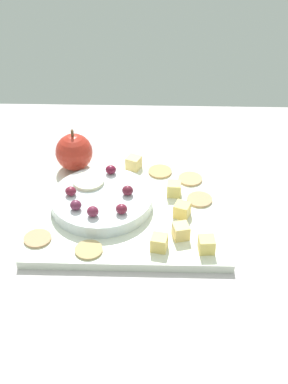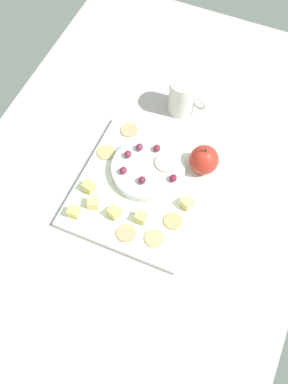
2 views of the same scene
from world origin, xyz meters
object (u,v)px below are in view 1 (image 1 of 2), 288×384
at_px(cheese_cube_2, 207,245).
at_px(cheese_cube_4, 174,189).
at_px(cheese_cube_5, 181,231).
at_px(grape_3, 93,211).
at_px(grape_4, 128,191).
at_px(serving_dish, 102,200).
at_px(cheese_cube_1, 159,243).
at_px(cheese_cube_0, 182,210).
at_px(cracker_1, 190,179).
at_px(apple_whole, 74,152).
at_px(cheese_cube_3, 134,163).
at_px(cracker_0, 38,239).
at_px(platter, 130,208).
at_px(grape_5, 71,191).
at_px(grape_0, 122,209).
at_px(grape_2, 111,170).
at_px(grape_1, 76,205).
at_px(cracker_4, 200,200).
at_px(cracker_2, 89,250).
at_px(cracker_3, 160,172).
at_px(apple_slice_0, 89,181).

xyz_separation_m(cheese_cube_2, cheese_cube_4, (0.05, -0.14, 0.00)).
xyz_separation_m(cheese_cube_4, cheese_cube_5, (-0.01, 0.11, 0.00)).
xyz_separation_m(grape_3, grape_4, (-0.05, -0.06, -0.00)).
bearing_deg(serving_dish, cheese_cube_1, 132.67).
height_order(cheese_cube_0, cracker_1, cheese_cube_0).
relative_size(apple_whole, cheese_cube_3, 2.88).
relative_size(cheese_cube_1, cheese_cube_3, 1.00).
xyz_separation_m(cheese_cube_2, cracker_0, (0.26, -0.02, -0.01)).
xyz_separation_m(platter, grape_5, (0.10, 0.00, 0.04)).
bearing_deg(grape_3, platter, -133.30).
xyz_separation_m(cheese_cube_5, grape_0, (0.09, -0.03, 0.02)).
xyz_separation_m(apple_whole, grape_0, (-0.10, 0.16, -0.00)).
bearing_deg(platter, grape_2, -59.89).
bearing_deg(grape_5, grape_1, 109.43).
xyz_separation_m(serving_dish, grape_3, (0.01, 0.05, 0.02)).
xyz_separation_m(cracker_1, grape_5, (0.20, 0.08, 0.03)).
relative_size(cheese_cube_4, cracker_4, 0.55).
relative_size(cheese_cube_3, grape_1, 1.27).
xyz_separation_m(cheese_cube_3, grape_3, (0.06, 0.17, 0.02)).
xyz_separation_m(cheese_cube_1, cracker_2, (0.11, 0.01, -0.01)).
bearing_deg(cheese_cube_0, grape_5, -7.51).
relative_size(grape_1, grape_2, 1.00).
xyz_separation_m(cracker_3, grape_4, (0.05, 0.10, 0.03)).
distance_m(cracker_3, grape_4, 0.12).
bearing_deg(cheese_cube_2, grape_5, -26.04).
bearing_deg(cracker_4, grape_3, 22.73).
bearing_deg(grape_3, cheese_cube_3, -108.61).
bearing_deg(grape_5, cheese_cube_2, 153.96).
xyz_separation_m(apple_whole, cheese_cube_0, (-0.19, 0.14, -0.02)).
bearing_deg(grape_2, grape_3, 81.00).
distance_m(grape_1, grape_4, 0.09).
relative_size(platter, cracker_2, 7.52).
bearing_deg(cheese_cube_0, cheese_cube_4, -78.36).
bearing_deg(cheese_cube_2, grape_1, -18.47).
xyz_separation_m(cheese_cube_2, cracker_2, (0.18, 0.01, -0.01)).
relative_size(cheese_cube_1, cracker_1, 0.55).
xyz_separation_m(cheese_cube_0, grape_4, (0.09, -0.03, 0.02)).
height_order(cheese_cube_2, cheese_cube_5, same).
height_order(cheese_cube_5, cracker_2, cheese_cube_5).
distance_m(cheese_cube_0, cracker_4, 0.05).
bearing_deg(cracker_4, cheese_cube_0, 53.20).
bearing_deg(grape_1, grape_5, -70.57).
bearing_deg(grape_5, serving_dish, 179.91).
relative_size(apple_whole, grape_5, 3.67).
distance_m(serving_dish, cracker_3, 0.14).
xyz_separation_m(platter, grape_2, (0.04, -0.06, 0.04)).
bearing_deg(cheese_cube_2, apple_slice_0, -36.33).
height_order(grape_0, grape_2, same).
distance_m(apple_whole, cracker_3, 0.16).
height_order(cracker_4, grape_3, grape_3).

